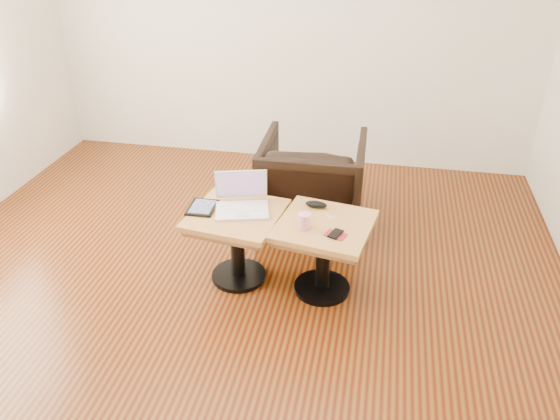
% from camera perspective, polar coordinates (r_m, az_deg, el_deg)
% --- Properties ---
extents(room_shell, '(4.52, 4.52, 2.71)m').
position_cam_1_polar(room_shell, '(2.98, -6.79, 11.81)').
color(room_shell, '#431507').
rests_on(room_shell, ground).
extents(side_table_left, '(0.64, 0.64, 0.51)m').
position_cam_1_polar(side_table_left, '(3.57, -4.54, -2.04)').
color(side_table_left, black).
rests_on(side_table_left, ground).
extents(side_table_right, '(0.65, 0.65, 0.51)m').
position_cam_1_polar(side_table_right, '(3.45, 4.62, -3.21)').
color(side_table_right, black).
rests_on(side_table_right, ground).
extents(laptop, '(0.40, 0.37, 0.24)m').
position_cam_1_polar(laptop, '(3.52, -4.02, 0.85)').
color(laptop, white).
rests_on(laptop, side_table_left).
extents(tablet, '(0.18, 0.22, 0.02)m').
position_cam_1_polar(tablet, '(3.56, -8.12, 0.27)').
color(tablet, black).
rests_on(tablet, side_table_left).
extents(charging_adapter, '(0.05, 0.05, 0.02)m').
position_cam_1_polar(charging_adapter, '(3.73, -6.33, 1.85)').
color(charging_adapter, white).
rests_on(charging_adapter, side_table_left).
extents(glasses_case, '(0.15, 0.07, 0.04)m').
position_cam_1_polar(glasses_case, '(3.54, 3.81, 0.59)').
color(glasses_case, black).
rests_on(glasses_case, side_table_right).
extents(striped_cup, '(0.08, 0.08, 0.10)m').
position_cam_1_polar(striped_cup, '(3.31, 2.52, -1.15)').
color(striped_cup, '#EF3D75').
rests_on(striped_cup, side_table_right).
extents(earbuds_tangle, '(0.07, 0.05, 0.01)m').
position_cam_1_polar(earbuds_tangle, '(3.44, 5.42, -0.78)').
color(earbuds_tangle, white).
rests_on(earbuds_tangle, side_table_right).
extents(phone_on_sleeve, '(0.14, 0.12, 0.02)m').
position_cam_1_polar(phone_on_sleeve, '(3.27, 5.83, -2.53)').
color(phone_on_sleeve, maroon).
rests_on(phone_on_sleeve, side_table_right).
extents(armchair, '(0.78, 0.80, 0.72)m').
position_cam_1_polar(armchair, '(4.22, 3.41, 3.00)').
color(armchair, black).
rests_on(armchair, ground).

